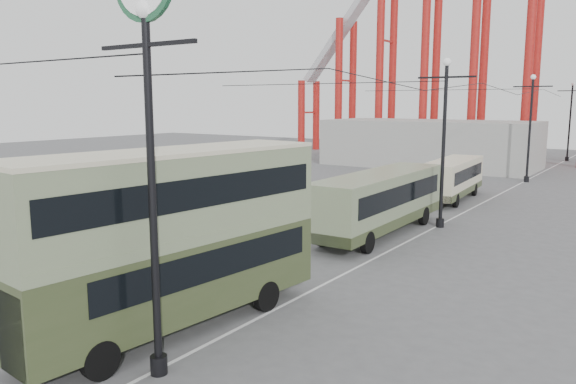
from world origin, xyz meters
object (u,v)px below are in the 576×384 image
Objects in this scene: lamp_post_near at (147,64)px; single_decker_green at (380,200)px; single_decker_cream at (452,177)px; double_decker_bus at (173,230)px; pedestrian at (332,219)px.

single_decker_green is at bearing 96.89° from lamp_post_near.
lamp_post_near is at bearing -84.00° from single_decker_green.
single_decker_cream is at bearing 94.65° from lamp_post_near.
single_decker_green is 12.79m from single_decker_cream.
double_decker_bus is 15.21m from single_decker_green.
lamp_post_near is 1.02× the size of double_decker_bus.
lamp_post_near reaches higher than single_decker_cream.
double_decker_bus is 27.98m from single_decker_cream.
pedestrian is (-1.95, -1.59, -1.01)m from single_decker_green.
single_decker_cream is (-2.47, 30.32, -6.24)m from lamp_post_near.
double_decker_bus is at bearing 94.59° from pedestrian.
lamp_post_near is 5.62m from double_decker_bus.
lamp_post_near is 1.15× the size of single_decker_cream.
double_decker_bus is (-1.84, 2.38, -4.74)m from lamp_post_near.
single_decker_cream is (-0.35, 12.78, -0.23)m from single_decker_green.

